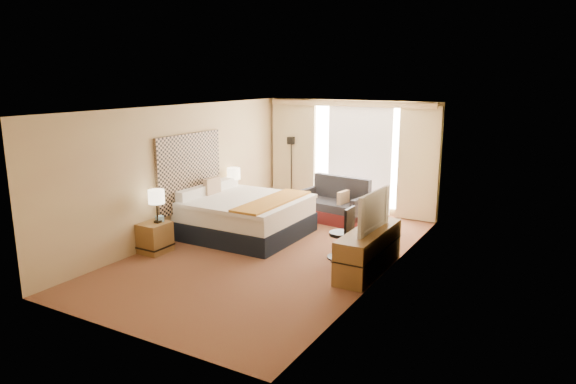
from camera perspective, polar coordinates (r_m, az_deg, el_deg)
The scene contains 21 objects.
floor at distance 9.40m, azimuth -1.66°, elevation -6.70°, with size 4.20×7.00×0.02m, color #58191B.
ceiling at distance 8.88m, azimuth -1.77°, elevation 9.32°, with size 4.20×7.00×0.02m, color silver.
wall_back at distance 12.13m, azimuth 6.94°, elevation 3.98°, with size 4.20×0.02×2.60m, color #CAB77B.
wall_front at distance 6.43m, azimuth -18.23°, elevation -4.46°, with size 4.20×0.02×2.60m, color #CAB77B.
wall_left at distance 10.29m, azimuth -11.76°, elevation 2.23°, with size 0.02×7.00×2.60m, color #CAB77B.
wall_right at distance 8.18m, azimuth 10.95°, elevation -0.41°, with size 0.02×7.00×2.60m, color #CAB77B.
headboard at distance 10.41m, azimuth -10.86°, elevation 2.28°, with size 0.06×1.85×1.50m, color black.
nightstand_left at distance 9.63m, azimuth -14.57°, elevation -4.92°, with size 0.45×0.52×0.55m, color brown.
nightstand_right at distance 11.47m, azimuth -5.89°, elevation -1.73°, with size 0.45×0.52×0.55m, color brown.
media_dresser at distance 8.53m, azimuth 8.95°, elevation -6.43°, with size 0.50×1.80×0.70m, color brown.
window at distance 12.01m, azimuth 7.99°, elevation 3.95°, with size 2.30×0.02×2.30m, color white.
curtains at distance 12.02m, azimuth 6.73°, elevation 4.42°, with size 4.12×0.19×2.56m.
bed at distance 10.33m, azimuth -4.93°, elevation -2.61°, with size 2.26×2.07×1.10m.
loveseat at distance 11.39m, azimuth 5.25°, elevation -1.62°, with size 1.62×1.03×0.95m.
floor_lamp at distance 12.61m, azimuth 0.36°, elevation 3.90°, with size 0.21×0.21×1.69m.
desk_chair at distance 9.01m, azimuth 6.14°, elevation -4.87°, with size 0.45×0.45×0.94m.
lamp_left at distance 9.44m, azimuth -14.42°, elevation -0.58°, with size 0.29×0.29×0.61m.
lamp_right at distance 11.38m, azimuth -6.06°, elevation 1.99°, with size 0.29×0.29×0.61m.
tissue_box at distance 9.59m, azimuth -14.07°, elevation -2.91°, with size 0.12×0.12×0.11m, color #93C9E4.
telephone at distance 11.45m, azimuth -5.35°, elevation -0.17°, with size 0.16×0.12×0.06m, color black.
television at distance 8.37m, azimuth 8.83°, elevation -1.99°, with size 1.12×0.15×0.65m, color black.
Camera 1 is at (4.63, -7.57, 3.13)m, focal length 32.00 mm.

